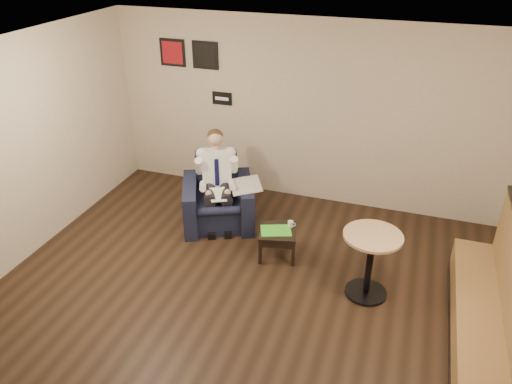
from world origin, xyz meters
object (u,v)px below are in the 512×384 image
(seated_man, at_px, (218,187))
(armchair, at_px, (218,194))
(smartphone, at_px, (282,225))
(side_table, at_px, (278,243))
(green_folder, at_px, (276,231))
(banquette, at_px, (488,288))
(cafe_table, at_px, (369,265))
(coffee_mug, at_px, (290,224))

(seated_man, bearing_deg, armchair, 90.00)
(smartphone, bearing_deg, side_table, -97.35)
(green_folder, bearing_deg, armchair, 152.21)
(banquette, height_order, cafe_table, banquette)
(seated_man, xyz_separation_m, cafe_table, (2.24, -0.82, -0.23))
(seated_man, height_order, green_folder, seated_man)
(armchair, relative_size, side_table, 2.06)
(side_table, distance_m, banquette, 2.58)
(seated_man, relative_size, cafe_table, 1.55)
(coffee_mug, bearing_deg, cafe_table, -26.52)
(armchair, relative_size, smartphone, 8.08)
(armchair, distance_m, side_table, 1.22)
(smartphone, bearing_deg, cafe_table, -27.56)
(side_table, distance_m, cafe_table, 1.31)
(seated_man, relative_size, coffee_mug, 15.79)
(side_table, height_order, banquette, banquette)
(armchair, height_order, coffee_mug, armchair)
(coffee_mug, relative_size, cafe_table, 0.10)
(coffee_mug, bearing_deg, smartphone, 175.87)
(side_table, bearing_deg, green_folder, -133.34)
(seated_man, bearing_deg, green_folder, -48.10)
(coffee_mug, relative_size, banquette, 0.03)
(armchair, bearing_deg, coffee_mug, -42.43)
(coffee_mug, height_order, smartphone, coffee_mug)
(coffee_mug, xyz_separation_m, smartphone, (-0.12, 0.01, -0.04))
(armchair, relative_size, green_folder, 2.51)
(armchair, height_order, side_table, armchair)
(armchair, xyz_separation_m, coffee_mug, (1.19, -0.39, -0.04))
(armchair, distance_m, seated_man, 0.22)
(seated_man, relative_size, smartphone, 10.72)
(seated_man, xyz_separation_m, side_table, (1.01, -0.41, -0.46))
(side_table, relative_size, banquette, 0.20)
(side_table, height_order, coffee_mug, coffee_mug)
(banquette, bearing_deg, armchair, 161.07)
(seated_man, xyz_separation_m, coffee_mug, (1.14, -0.28, -0.22))
(seated_man, height_order, coffee_mug, seated_man)
(seated_man, distance_m, coffee_mug, 1.19)
(armchair, height_order, cafe_table, armchair)
(coffee_mug, xyz_separation_m, cafe_table, (1.10, -0.55, -0.01))
(green_folder, height_order, banquette, banquette)
(side_table, xyz_separation_m, smartphone, (0.01, 0.15, 0.20))
(side_table, bearing_deg, smartphone, 85.61)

